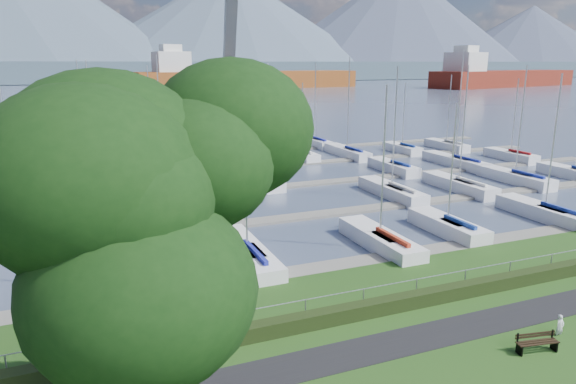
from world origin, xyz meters
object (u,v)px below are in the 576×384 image
bench_right (537,342)px  tree (144,193)px  person (560,324)px  crane (227,134)px

bench_right → tree: bearing=-163.8°
person → tree: 19.14m
person → tree: bearing=-173.9°
person → crane: size_ratio=0.05×
bench_right → person: person is taller
bench_right → tree: 17.37m
crane → bench_right: bearing=-63.7°
bench_right → crane: crane is taller
tree → crane: size_ratio=0.54×
bench_right → person: size_ratio=1.66×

